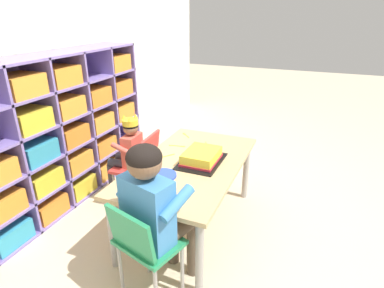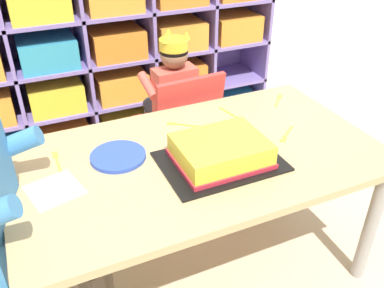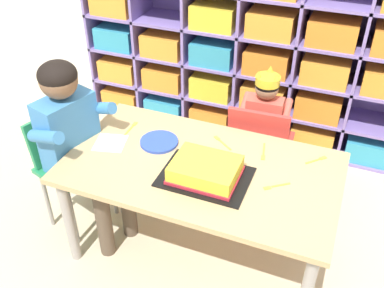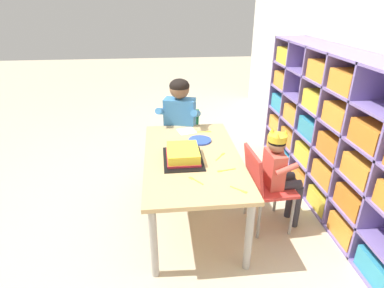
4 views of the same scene
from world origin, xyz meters
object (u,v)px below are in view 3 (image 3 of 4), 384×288
at_px(paper_plate_stack, 159,142).
at_px(fork_near_cake_tray, 275,187).
at_px(adult_helper_seated, 76,135).
at_px(classroom_chair_adult_side, 69,159).
at_px(child_with_crown, 265,115).
at_px(birthday_cake_on_tray, 205,171).
at_px(fork_beside_plate_stack, 317,160).
at_px(fork_scattered_mid_table, 222,142).
at_px(classroom_chair_blue, 259,142).
at_px(fork_near_child_seat, 131,128).
at_px(fork_by_napkin, 263,152).
at_px(activity_table, 201,176).

distance_m(paper_plate_stack, fork_near_cake_tray, 0.65).
bearing_deg(adult_helper_seated, classroom_chair_adult_side, 90.00).
xyz_separation_m(child_with_crown, paper_plate_stack, (-0.43, -0.57, 0.07)).
bearing_deg(classroom_chair_adult_side, birthday_cake_on_tray, -76.86).
height_order(adult_helper_seated, fork_beside_plate_stack, adult_helper_seated).
height_order(child_with_crown, birthday_cake_on_tray, child_with_crown).
distance_m(birthday_cake_on_tray, fork_scattered_mid_table, 0.30).
relative_size(classroom_chair_blue, child_with_crown, 0.81).
relative_size(adult_helper_seated, fork_near_child_seat, 7.56).
bearing_deg(fork_near_cake_tray, fork_by_napkin, 78.95).
relative_size(adult_helper_seated, paper_plate_stack, 5.19).
xyz_separation_m(classroom_chair_adult_side, paper_plate_stack, (0.51, 0.13, 0.16)).
xyz_separation_m(adult_helper_seated, fork_near_cake_tray, (1.04, 0.04, -0.05)).
bearing_deg(paper_plate_stack, fork_near_child_seat, 160.33).
bearing_deg(fork_scattered_mid_table, child_with_crown, 110.30).
bearing_deg(fork_near_cake_tray, adult_helper_seated, 145.45).
distance_m(classroom_chair_blue, birthday_cake_on_tray, 0.67).
xyz_separation_m(classroom_chair_adult_side, fork_near_child_seat, (0.30, 0.20, 0.16)).
relative_size(fork_beside_plate_stack, fork_scattered_mid_table, 0.80).
xyz_separation_m(activity_table, birthday_cake_on_tray, (0.05, -0.08, 0.10)).
height_order(classroom_chair_blue, fork_scattered_mid_table, classroom_chair_blue).
relative_size(adult_helper_seated, birthday_cake_on_tray, 2.47).
distance_m(fork_near_cake_tray, fork_beside_plate_stack, 0.32).
distance_m(classroom_chair_blue, classroom_chair_adult_side, 1.11).
distance_m(classroom_chair_adult_side, fork_scattered_mid_table, 0.86).
relative_size(classroom_chair_adult_side, birthday_cake_on_tray, 1.65).
xyz_separation_m(classroom_chair_adult_side, fork_by_napkin, (1.04, 0.25, 0.16)).
distance_m(fork_near_cake_tray, fork_by_napkin, 0.26).
bearing_deg(fork_near_child_seat, child_with_crown, 127.84).
bearing_deg(child_with_crown, paper_plate_stack, 49.66).
xyz_separation_m(birthday_cake_on_tray, paper_plate_stack, (-0.32, 0.17, -0.03)).
relative_size(activity_table, fork_beside_plate_stack, 13.34).
distance_m(activity_table, classroom_chair_adult_side, 0.79).
distance_m(birthday_cake_on_tray, fork_by_napkin, 0.36).
bearing_deg(fork_by_napkin, birthday_cake_on_tray, 133.64).
height_order(classroom_chair_adult_side, fork_near_cake_tray, classroom_chair_adult_side).
relative_size(activity_table, adult_helper_seated, 1.29).
xyz_separation_m(classroom_chair_adult_side, birthday_cake_on_tray, (0.83, -0.05, 0.20)).
height_order(child_with_crown, fork_near_child_seat, child_with_crown).
height_order(classroom_chair_blue, fork_by_napkin, classroom_chair_blue).
bearing_deg(fork_near_child_seat, fork_beside_plate_stack, 94.84).
bearing_deg(fork_near_child_seat, fork_near_cake_tray, 77.19).
bearing_deg(activity_table, adult_helper_seated, -174.59).
xyz_separation_m(fork_near_child_seat, fork_beside_plate_stack, (1.00, 0.09, 0.00)).
distance_m(paper_plate_stack, fork_near_child_seat, 0.22).
distance_m(child_with_crown, fork_scattered_mid_table, 0.46).
relative_size(birthday_cake_on_tray, paper_plate_stack, 2.10).
relative_size(fork_beside_plate_stack, fork_by_napkin, 0.70).
bearing_deg(fork_near_cake_tray, fork_beside_plate_stack, 24.68).
bearing_deg(birthday_cake_on_tray, fork_beside_plate_stack, 35.32).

